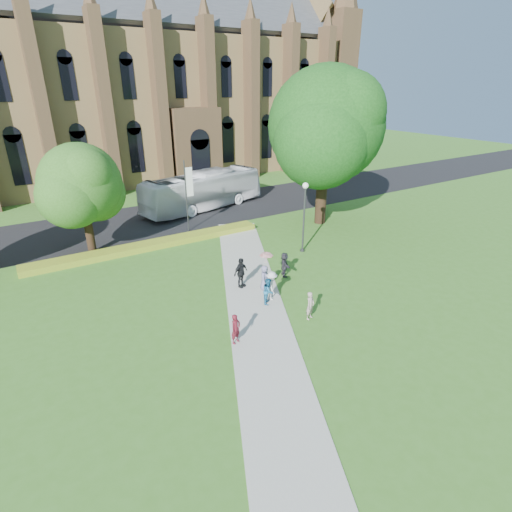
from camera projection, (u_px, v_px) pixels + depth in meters
ground at (267, 320)px, 21.42m from camera, size 160.00×160.00×0.00m
road at (148, 220)px, 36.97m from camera, size 160.00×10.00×0.02m
footpath at (257, 311)px, 22.19m from camera, size 15.58×28.54×0.04m
flower_hedge at (151, 245)px, 30.63m from camera, size 18.00×1.40×0.45m
cathedral at (164, 72)px, 51.99m from camera, size 52.60×18.25×28.00m
streetlamp at (304, 209)px, 28.80m from camera, size 0.44×0.44×5.24m
large_tree at (326, 126)px, 32.94m from camera, size 9.60×9.60×13.20m
street_tree_1 at (81, 184)px, 27.70m from camera, size 5.60×5.60×8.05m
banner_pole_0 at (187, 192)px, 32.91m from camera, size 0.70×0.10×6.00m
tour_coach at (203, 191)px, 39.55m from camera, size 13.48×5.98×3.66m
pedestrian_0 at (236, 329)px, 19.17m from camera, size 0.66×0.54×1.55m
pedestrian_1 at (268, 291)px, 22.67m from camera, size 0.94×0.95×1.55m
pedestrian_2 at (272, 286)px, 23.06m from camera, size 1.08×1.29×1.74m
pedestrian_3 at (241, 273)px, 24.41m from camera, size 1.22×0.80×1.92m
pedestrian_4 at (265, 278)px, 24.18m from camera, size 0.89×0.91×1.57m
pedestrian_5 at (284, 264)px, 25.89m from camera, size 1.06×1.58×1.63m
pedestrian_6 at (310, 306)px, 21.15m from camera, size 0.67×0.56×1.57m
parasol at (266, 259)px, 23.89m from camera, size 0.98×0.98×0.71m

